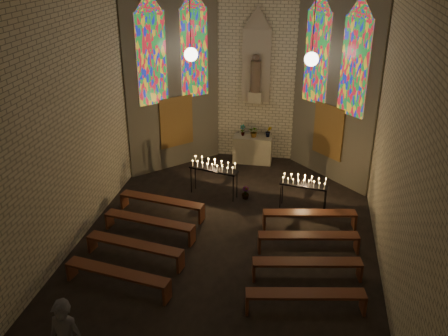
{
  "coord_description": "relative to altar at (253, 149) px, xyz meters",
  "views": [
    {
      "loc": [
        1.98,
        -11.41,
        7.59
      ],
      "look_at": [
        -0.23,
        0.81,
        1.84
      ],
      "focal_mm": 40.0,
      "sensor_mm": 36.0,
      "label": 1
    }
  ],
  "objects": [
    {
      "name": "room",
      "position": [
        -0.0,
        -2.08,
        3.22
      ],
      "size": [
        8.22,
        12.43,
        7.0
      ],
      "color": "beige",
      "rests_on": "ground"
    },
    {
      "name": "aisle_flower_pot",
      "position": [
        0.15,
        -2.89,
        -0.29
      ],
      "size": [
        0.29,
        0.29,
        0.41
      ],
      "primitive_type": "imported",
      "rotation": [
        0.0,
        0.0,
        0.31
      ],
      "color": "#4C723F",
      "rests_on": "ground"
    },
    {
      "name": "flower_vase_center",
      "position": [
        0.04,
        -0.02,
        0.71
      ],
      "size": [
        0.43,
        0.39,
        0.41
      ],
      "primitive_type": "imported",
      "rotation": [
        0.0,
        0.0,
        -0.21
      ],
      "color": "#4C723F",
      "rests_on": "altar"
    },
    {
      "name": "pew_left_0",
      "position": [
        -2.19,
        -4.3,
        -0.09
      ],
      "size": [
        2.67,
        0.82,
        0.51
      ],
      "rotation": [
        0.0,
        0.0,
        -0.17
      ],
      "color": "#532717",
      "rests_on": "ground"
    },
    {
      "name": "pew_left_2",
      "position": [
        -2.19,
        -6.7,
        -0.09
      ],
      "size": [
        2.67,
        0.82,
        0.51
      ],
      "rotation": [
        0.0,
        0.0,
        -0.17
      ],
      "color": "#532717",
      "rests_on": "ground"
    },
    {
      "name": "pew_left_3",
      "position": [
        -2.19,
        -7.9,
        -0.09
      ],
      "size": [
        2.67,
        0.82,
        0.51
      ],
      "rotation": [
        0.0,
        0.0,
        -0.17
      ],
      "color": "#532717",
      "rests_on": "ground"
    },
    {
      "name": "votive_stand_left",
      "position": [
        -0.89,
        -2.83,
        0.5
      ],
      "size": [
        1.63,
        0.75,
        1.16
      ],
      "rotation": [
        0.0,
        0.0,
        -0.25
      ],
      "color": "black",
      "rests_on": "ground"
    },
    {
      "name": "pew_right_1",
      "position": [
        2.19,
        -5.5,
        -0.09
      ],
      "size": [
        2.67,
        0.82,
        0.51
      ],
      "rotation": [
        0.0,
        0.0,
        0.17
      ],
      "color": "#532717",
      "rests_on": "ground"
    },
    {
      "name": "pew_right_2",
      "position": [
        2.19,
        -6.7,
        -0.09
      ],
      "size": [
        2.67,
        0.82,
        0.51
      ],
      "rotation": [
        0.0,
        0.0,
        0.17
      ],
      "color": "#532717",
      "rests_on": "ground"
    },
    {
      "name": "pew_right_3",
      "position": [
        2.19,
        -7.9,
        -0.09
      ],
      "size": [
        2.67,
        0.82,
        0.51
      ],
      "rotation": [
        0.0,
        0.0,
        0.17
      ],
      "color": "#532717",
      "rests_on": "ground"
    },
    {
      "name": "votive_stand_right",
      "position": [
        1.96,
        -3.26,
        0.4
      ],
      "size": [
        1.47,
        0.57,
        1.05
      ],
      "rotation": [
        0.0,
        0.0,
        -0.16
      ],
      "color": "black",
      "rests_on": "ground"
    },
    {
      "name": "altar",
      "position": [
        0.0,
        0.0,
        0.0
      ],
      "size": [
        1.4,
        0.6,
        1.0
      ],
      "primitive_type": "cube",
      "color": "#B1AB90",
      "rests_on": "ground"
    },
    {
      "name": "flower_vase_right",
      "position": [
        0.55,
        0.1,
        0.71
      ],
      "size": [
        0.26,
        0.23,
        0.41
      ],
      "primitive_type": "imported",
      "rotation": [
        0.0,
        0.0,
        0.2
      ],
      "color": "#4C723F",
      "rests_on": "altar"
    },
    {
      "name": "floor",
      "position": [
        0.0,
        -5.45,
        -0.5
      ],
      "size": [
        12.0,
        12.0,
        0.0
      ],
      "primitive_type": "plane",
      "color": "black",
      "rests_on": "ground"
    },
    {
      "name": "pew_left_1",
      "position": [
        -2.19,
        -5.5,
        -0.09
      ],
      "size": [
        2.67,
        0.82,
        0.51
      ],
      "rotation": [
        0.0,
        0.0,
        -0.17
      ],
      "color": "#532717",
      "rests_on": "ground"
    },
    {
      "name": "pew_right_0",
      "position": [
        2.19,
        -4.3,
        -0.09
      ],
      "size": [
        2.67,
        0.82,
        0.51
      ],
      "rotation": [
        0.0,
        0.0,
        0.17
      ],
      "color": "#532717",
      "rests_on": "ground"
    },
    {
      "name": "flower_vase_left",
      "position": [
        -0.39,
        0.06,
        0.71
      ],
      "size": [
        0.25,
        0.2,
        0.42
      ],
      "primitive_type": "imported",
      "rotation": [
        0.0,
        0.0,
        -0.24
      ],
      "color": "#4C723F",
      "rests_on": "altar"
    }
  ]
}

